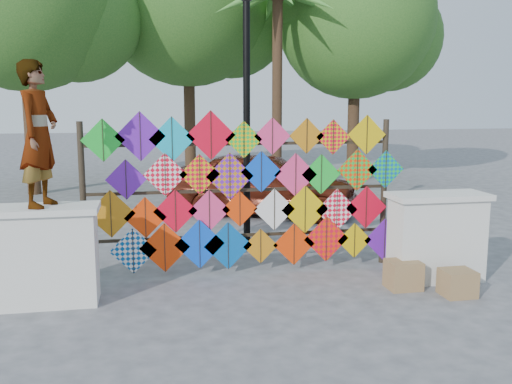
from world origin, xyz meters
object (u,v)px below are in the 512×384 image
(sedan, at_px, (264,183))
(lamppost, at_px, (247,94))
(kite_rack, at_px, (246,194))
(vendor_woman, at_px, (39,134))

(sedan, height_order, lamppost, lamppost)
(kite_rack, distance_m, lamppost, 1.98)
(kite_rack, bearing_deg, vendor_woman, -161.44)
(vendor_woman, relative_size, lamppost, 0.40)
(kite_rack, xyz_separation_m, lamppost, (0.23, 1.28, 1.49))
(kite_rack, xyz_separation_m, sedan, (1.15, 4.26, -0.47))
(sedan, bearing_deg, kite_rack, -172.60)
(lamppost, bearing_deg, sedan, 73.00)
(vendor_woman, distance_m, sedan, 6.64)
(vendor_woman, distance_m, lamppost, 3.74)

